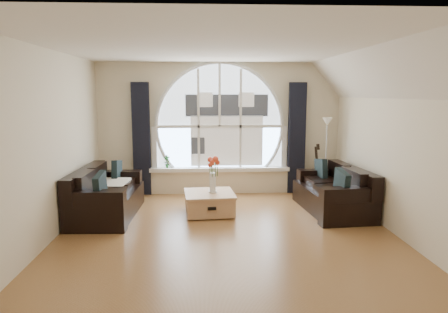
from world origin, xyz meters
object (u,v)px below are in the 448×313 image
coffee_chest (209,202)px  potted_plant (167,161)px  sofa_left (107,193)px  vase_flowers (213,170)px  guitar (316,169)px  floor_lamp (326,157)px  sofa_right (333,189)px

coffee_chest → potted_plant: 1.77m
sofa_left → vase_flowers: size_ratio=2.63×
potted_plant → vase_flowers: bearing=-57.9°
sofa_left → guitar: size_ratio=1.74×
sofa_left → coffee_chest: bearing=3.7°
floor_lamp → coffee_chest: bearing=-154.9°
sofa_left → sofa_right: (3.92, 0.08, 0.00)m
vase_flowers → guitar: vase_flowers is taller
coffee_chest → vase_flowers: (0.06, 0.01, 0.56)m
potted_plant → coffee_chest: bearing=-59.8°
potted_plant → guitar: bearing=-2.6°
sofa_right → coffee_chest: bearing=175.6°
sofa_left → sofa_right: 3.92m
coffee_chest → vase_flowers: bearing=3.5°
coffee_chest → sofa_right: bearing=-4.4°
sofa_left → coffee_chest: sofa_left is taller
vase_flowers → potted_plant: bearing=122.1°
guitar → potted_plant: size_ratio=3.98×
sofa_left → floor_lamp: floor_lamp is taller
guitar → potted_plant: 3.10m
sofa_left → coffee_chest: 1.75m
sofa_right → potted_plant: bearing=149.5°
floor_lamp → sofa_right: bearing=-99.8°
sofa_right → vase_flowers: (-2.12, -0.01, 0.36)m
floor_lamp → potted_plant: size_ratio=6.01×
sofa_left → vase_flowers: (1.80, 0.07, 0.36)m
sofa_right → potted_plant: (-3.04, 1.45, 0.28)m
sofa_right → guitar: size_ratio=1.68×
sofa_left → floor_lamp: 4.29m
sofa_left → floor_lamp: size_ratio=1.15×
sofa_right → floor_lamp: (0.19, 1.09, 0.40)m
floor_lamp → guitar: 0.37m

